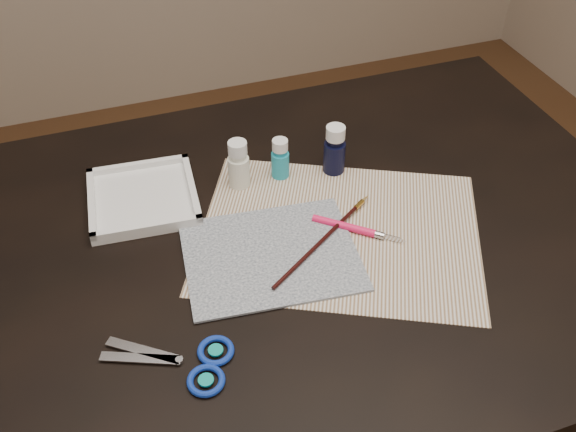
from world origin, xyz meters
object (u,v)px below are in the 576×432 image
object	(u,v)px
canvas	(271,255)
paint_bottle_cyan	(280,158)
paper	(340,232)
scissors	(165,363)
paint_bottle_navy	(335,150)
palette_tray	(143,197)
paint_bottle_white	(239,164)

from	to	relation	value
canvas	paint_bottle_cyan	distance (m)	0.22
paper	scissors	xyz separation A→B (m)	(-0.33, -0.17, 0.00)
canvas	paint_bottle_cyan	bearing A→B (deg)	67.18
paper	paint_bottle_cyan	distance (m)	0.19
paint_bottle_navy	paper	bearing A→B (deg)	-108.49
paper	paint_bottle_cyan	xyz separation A→B (m)	(-0.05, 0.18, 0.04)
paper	paint_bottle_cyan	world-z (taller)	paint_bottle_cyan
paint_bottle_cyan	scissors	bearing A→B (deg)	-129.39
paper	paint_bottle_navy	world-z (taller)	paint_bottle_navy
paint_bottle_navy	palette_tray	size ratio (longest dim) A/B	0.53
paint_bottle_white	palette_tray	bearing A→B (deg)	176.82
paint_bottle_cyan	scissors	size ratio (longest dim) A/B	0.39
paint_bottle_navy	paint_bottle_white	bearing A→B (deg)	174.32
paint_bottle_white	scissors	world-z (taller)	paint_bottle_white
paper	paint_bottle_navy	bearing A→B (deg)	71.51
paint_bottle_white	paper	bearing A→B (deg)	-54.89
paper	canvas	distance (m)	0.13
paint_bottle_navy	scissors	size ratio (longest dim) A/B	0.48
scissors	palette_tray	world-z (taller)	palette_tray
palette_tray	paper	bearing A→B (deg)	-31.99
canvas	palette_tray	world-z (taller)	palette_tray
paint_bottle_white	paint_bottle_cyan	xyz separation A→B (m)	(0.08, 0.00, -0.01)
paint_bottle_white	paint_bottle_navy	world-z (taller)	paint_bottle_navy
canvas	paint_bottle_cyan	xyz separation A→B (m)	(0.08, 0.20, 0.04)
palette_tray	paint_bottle_navy	bearing A→B (deg)	-4.44
paper	paint_bottle_navy	size ratio (longest dim) A/B	4.74
canvas	paint_bottle_white	world-z (taller)	paint_bottle_white
paint_bottle_cyan	canvas	bearing A→B (deg)	-112.82
scissors	paint_bottle_white	bearing A→B (deg)	-98.03
paint_bottle_cyan	palette_tray	distance (m)	0.26
paint_bottle_cyan	palette_tray	size ratio (longest dim) A/B	0.43
paint_bottle_white	palette_tray	distance (m)	0.18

